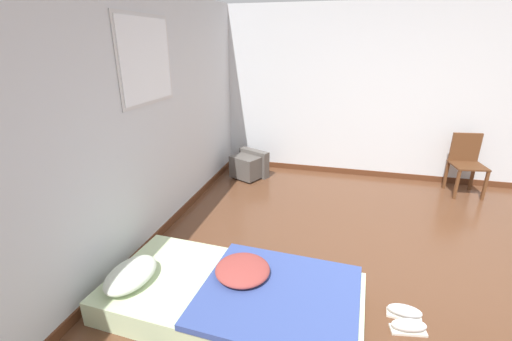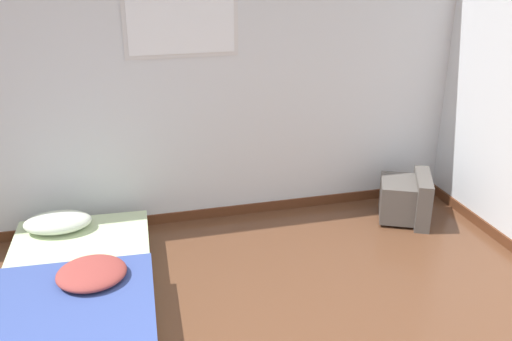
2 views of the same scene
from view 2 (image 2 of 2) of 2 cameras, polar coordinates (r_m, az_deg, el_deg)
The scene contains 3 objects.
wall_back at distance 4.77m, azimuth -10.32°, elevation 8.93°, with size 7.80×0.08×2.60m.
mattress_bed at distance 4.12m, azimuth -17.69°, elevation -11.60°, with size 1.14×2.09×0.36m.
crt_tv at distance 5.27m, azimuth 14.87°, elevation -2.72°, with size 0.59×0.62×0.43m.
Camera 2 is at (-0.35, -1.99, 2.35)m, focal length 40.00 mm.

